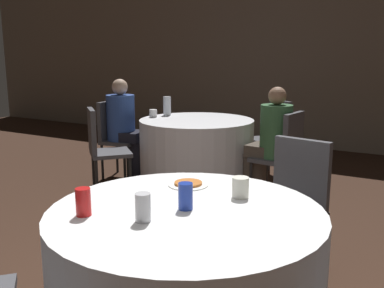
{
  "coord_description": "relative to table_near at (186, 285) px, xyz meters",
  "views": [
    {
      "loc": [
        1.01,
        -1.55,
        1.43
      ],
      "look_at": [
        -0.39,
        0.89,
        0.85
      ],
      "focal_mm": 40.0,
      "sensor_mm": 36.0,
      "label": 1
    }
  ],
  "objects": [
    {
      "name": "wall_back",
      "position": [
        -0.07,
        5.2,
        1.03
      ],
      "size": [
        16.0,
        0.06,
        2.8
      ],
      "color": "#7A6B5B",
      "rests_on": "ground_plane"
    },
    {
      "name": "table_near",
      "position": [
        0.0,
        0.0,
        0.0
      ],
      "size": [
        1.25,
        1.25,
        0.75
      ],
      "color": "white",
      "rests_on": "ground_plane"
    },
    {
      "name": "table_far",
      "position": [
        -1.34,
        2.48,
        0.0
      ],
      "size": [
        1.26,
        1.26,
        0.75
      ],
      "color": "silver",
      "rests_on": "ground_plane"
    },
    {
      "name": "chair_near_north",
      "position": [
        0.2,
        1.02,
        0.17
      ],
      "size": [
        0.47,
        0.47,
        0.91
      ],
      "rotation": [
        0.0,
        0.0,
        -3.33
      ],
      "color": "#47474C",
      "rests_on": "ground_plane"
    },
    {
      "name": "chair_far_southwest",
      "position": [
        -2.03,
        1.7,
        0.17
      ],
      "size": [
        0.56,
        0.56,
        0.91
      ],
      "rotation": [
        0.0,
        0.0,
        -0.73
      ],
      "color": "#47474C",
      "rests_on": "ground_plane"
    },
    {
      "name": "chair_far_northeast",
      "position": [
        -0.75,
        3.34,
        0.17
      ],
      "size": [
        0.56,
        0.56,
        0.91
      ],
      "rotation": [
        0.0,
        0.0,
        -3.74
      ],
      "color": "#47474C",
      "rests_on": "ground_plane"
    },
    {
      "name": "chair_far_east",
      "position": [
        -0.3,
        2.37,
        0.17
      ],
      "size": [
        0.44,
        0.44,
        0.91
      ],
      "rotation": [
        0.0,
        0.0,
        1.46
      ],
      "color": "#47474C",
      "rests_on": "ground_plane"
    },
    {
      "name": "chair_far_west",
      "position": [
        -2.37,
        2.31,
        0.17
      ],
      "size": [
        0.46,
        0.46,
        0.91
      ],
      "rotation": [
        0.0,
        0.0,
        -1.41
      ],
      "color": "#47474C",
      "rests_on": "ground_plane"
    },
    {
      "name": "person_green_jacket",
      "position": [
        -0.47,
        2.39,
        0.2
      ],
      "size": [
        0.49,
        0.33,
        1.15
      ],
      "rotation": [
        0.0,
        0.0,
        1.46
      ],
      "color": "#4C4238",
      "rests_on": "ground_plane"
    },
    {
      "name": "person_blue_shirt",
      "position": [
        -2.21,
        2.34,
        0.22
      ],
      "size": [
        0.5,
        0.36,
        1.18
      ],
      "rotation": [
        0.0,
        0.0,
        -1.41
      ],
      "color": "black",
      "rests_on": "ground_plane"
    },
    {
      "name": "pizza_plate_near",
      "position": [
        -0.18,
        0.33,
        0.38
      ],
      "size": [
        0.22,
        0.22,
        0.02
      ],
      "color": "white",
      "rests_on": "table_near"
    },
    {
      "name": "soda_can_blue",
      "position": [
        -0.0,
        0.0,
        0.44
      ],
      "size": [
        0.07,
        0.07,
        0.12
      ],
      "color": "#1E38A5",
      "rests_on": "table_near"
    },
    {
      "name": "soda_can_red",
      "position": [
        -0.35,
        -0.28,
        0.44
      ],
      "size": [
        0.07,
        0.07,
        0.12
      ],
      "color": "red",
      "rests_on": "table_near"
    },
    {
      "name": "soda_can_silver",
      "position": [
        -0.08,
        -0.21,
        0.44
      ],
      "size": [
        0.07,
        0.07,
        0.12
      ],
      "color": "silver",
      "rests_on": "table_near"
    },
    {
      "name": "cup_near",
      "position": [
        0.14,
        0.28,
        0.43
      ],
      "size": [
        0.08,
        0.08,
        0.1
      ],
      "color": "silver",
      "rests_on": "table_near"
    },
    {
      "name": "bottle_far",
      "position": [
        -1.81,
        2.62,
        0.48
      ],
      "size": [
        0.09,
        0.09,
        0.22
      ],
      "color": "silver",
      "rests_on": "table_far"
    },
    {
      "name": "cup_far",
      "position": [
        -1.86,
        2.4,
        0.42
      ],
      "size": [
        0.09,
        0.09,
        0.09
      ],
      "color": "white",
      "rests_on": "table_far"
    }
  ]
}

